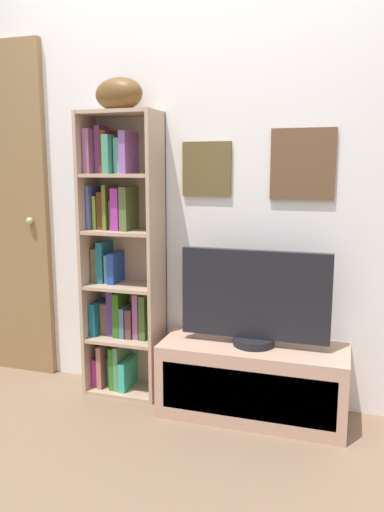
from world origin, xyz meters
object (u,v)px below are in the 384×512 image
object	(u,v)px
football	(119,94)
bookshelf	(120,261)
tv_stand	(253,380)
television	(255,299)

from	to	relation	value
football	bookshelf	bearing A→B (deg)	138.41
bookshelf	tv_stand	distance (m)	1.02
bookshelf	football	xyz separation A→B (m)	(0.03, -0.03, 0.93)
tv_stand	television	distance (m)	0.45
tv_stand	television	bearing A→B (deg)	90.00
television	football	bearing A→B (deg)	175.00
football	television	distance (m)	1.33
television	bookshelf	bearing A→B (deg)	173.18
tv_stand	football	bearing A→B (deg)	174.93
football	tv_stand	world-z (taller)	football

